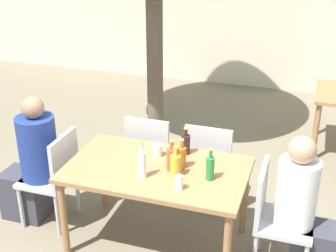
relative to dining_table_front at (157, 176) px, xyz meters
name	(u,v)px	position (x,y,z in m)	size (l,w,h in m)	color
ground_plane	(158,241)	(0.00, 0.00, -0.67)	(30.00, 30.00, 0.00)	#706651
cafe_building_wall	(249,1)	(0.00, 4.40, 0.73)	(10.00, 0.08, 2.80)	beige
dining_table_front	(157,176)	(0.00, 0.00, 0.00)	(1.50, 0.89, 0.75)	#996B42
patio_chair_0	(55,174)	(-0.98, 0.00, -0.15)	(0.44, 0.44, 0.91)	#B2B2B7
patio_chair_1	(274,213)	(0.98, 0.00, -0.15)	(0.44, 0.44, 0.91)	#B2B2B7
patio_chair_2	(151,151)	(-0.30, 0.68, -0.15)	(0.44, 0.44, 0.91)	#B2B2B7
patio_chair_3	(210,161)	(0.30, 0.68, -0.15)	(0.44, 0.44, 0.91)	#B2B2B7
person_seated_0	(32,166)	(-1.21, 0.00, -0.12)	(0.57, 0.34, 1.25)	#383842
person_seated_1	(306,217)	(1.22, 0.00, -0.14)	(0.56, 0.31, 1.21)	#383842
water_bottle_0	(142,164)	(-0.06, -0.18, 0.20)	(0.06, 0.06, 0.31)	silver
green_bottle_1	(210,168)	(0.46, -0.04, 0.19)	(0.07, 0.07, 0.27)	#287A38
soda_bottle_2	(172,158)	(0.13, 0.01, 0.18)	(0.08, 0.08, 0.27)	#DB4C2D
wine_bottle_3	(186,144)	(0.16, 0.32, 0.18)	(0.08, 0.08, 0.25)	#331923
amber_bottle_4	(182,157)	(0.19, 0.07, 0.18)	(0.08, 0.08, 0.26)	#9E661E
oil_cruet_5	(175,165)	(0.18, -0.07, 0.18)	(0.08, 0.08, 0.26)	gold
drinking_glass_0	(158,150)	(-0.06, 0.20, 0.13)	(0.08, 0.08, 0.10)	silver
drinking_glass_1	(179,183)	(0.27, -0.26, 0.14)	(0.06, 0.06, 0.12)	white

